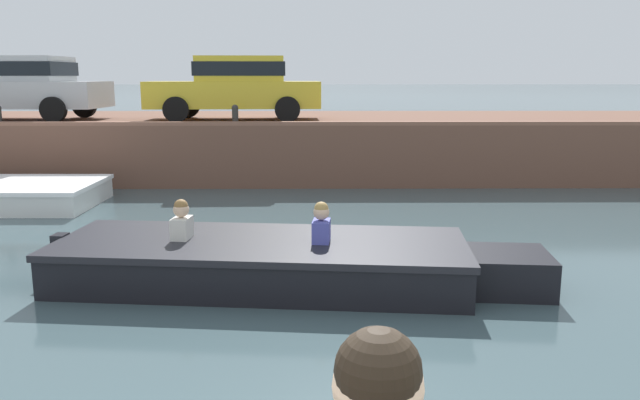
{
  "coord_description": "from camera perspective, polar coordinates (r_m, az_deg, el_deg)",
  "views": [
    {
      "loc": [
        0.15,
        -1.8,
        2.46
      ],
      "look_at": [
        0.2,
        4.17,
        1.28
      ],
      "focal_mm": 35.0,
      "sensor_mm": 36.0,
      "label": 1
    }
  ],
  "objects": [
    {
      "name": "car_left_inner_yellow",
      "position": [
        15.79,
        -7.59,
        10.37
      ],
      "size": [
        4.27,
        2.13,
        1.54
      ],
      "color": "yellow",
      "rests_on": "far_quay_wall"
    },
    {
      "name": "mooring_bollard_mid",
      "position": [
        14.09,
        -7.76,
        7.8
      ],
      "size": [
        0.15,
        0.15,
        0.45
      ],
      "color": "#2D2B28",
      "rests_on": "far_quay_wall"
    },
    {
      "name": "ground_plane",
      "position": [
        8.13,
        -1.56,
        -6.39
      ],
      "size": [
        400.0,
        400.0,
        0.0
      ],
      "primitive_type": "plane",
      "color": "#3D5156"
    },
    {
      "name": "car_leftmost_silver",
      "position": [
        17.3,
        -25.99,
        9.42
      ],
      "size": [
        4.4,
        2.13,
        1.54
      ],
      "color": "#B7BABC",
      "rests_on": "far_quay_wall"
    },
    {
      "name": "far_wall_coping",
      "position": [
        13.86,
        -1.16,
        7.02
      ],
      "size": [
        60.0,
        0.24,
        0.08
      ],
      "primitive_type": "cube",
      "color": "brown",
      "rests_on": "far_quay_wall"
    },
    {
      "name": "motorboat_passing",
      "position": [
        7.55,
        -3.65,
        -5.65
      ],
      "size": [
        6.01,
        2.24,
        1.02
      ],
      "color": "black",
      "rests_on": "ground"
    },
    {
      "name": "far_quay_wall",
      "position": [
        16.8,
        -1.05,
        5.21
      ],
      "size": [
        60.0,
        6.0,
        1.41
      ],
      "primitive_type": "cube",
      "color": "brown",
      "rests_on": "ground"
    }
  ]
}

